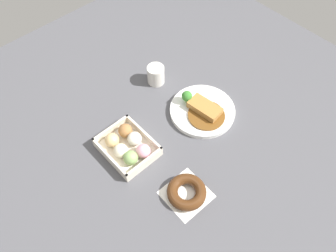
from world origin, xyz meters
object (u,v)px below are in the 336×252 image
at_px(curry_plate, 202,110).
at_px(donut_box, 128,146).
at_px(chocolate_ring_donut, 187,192).
at_px(coffee_mug, 156,75).

bearing_deg(curry_plate, donut_box, -100.74).
distance_m(curry_plate, donut_box, 0.31).
relative_size(curry_plate, donut_box, 1.27).
bearing_deg(donut_box, chocolate_ring_donut, 7.38).
xyz_separation_m(donut_box, chocolate_ring_donut, (0.25, 0.03, -0.01)).
distance_m(donut_box, coffee_mug, 0.33).
relative_size(curry_plate, coffee_mug, 3.19).
relative_size(curry_plate, chocolate_ring_donut, 1.74).
relative_size(chocolate_ring_donut, coffee_mug, 1.83).
xyz_separation_m(curry_plate, coffee_mug, (-0.23, -0.02, 0.02)).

